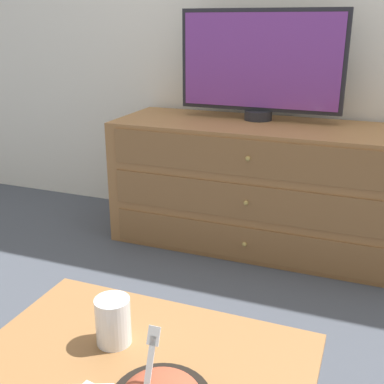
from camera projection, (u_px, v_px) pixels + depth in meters
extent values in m
plane|color=#474C56|center=(287.00, 225.00, 2.84)|extent=(12.00, 12.00, 0.00)
cube|color=#9E6B3D|center=(260.00, 186.00, 2.51)|extent=(1.51, 0.53, 0.65)
cube|color=brown|center=(245.00, 244.00, 2.35)|extent=(1.39, 0.01, 0.17)
sphere|color=tan|center=(244.00, 244.00, 2.35)|extent=(0.02, 0.02, 0.02)
cube|color=brown|center=(246.00, 202.00, 2.28)|extent=(1.39, 0.01, 0.17)
sphere|color=tan|center=(246.00, 203.00, 2.27)|extent=(0.02, 0.02, 0.02)
cube|color=brown|center=(248.00, 158.00, 2.21)|extent=(1.39, 0.01, 0.17)
sphere|color=tan|center=(248.00, 159.00, 2.20)|extent=(0.02, 0.02, 0.02)
cylinder|color=#232328|center=(258.00, 115.00, 2.50)|extent=(0.14, 0.14, 0.05)
cube|color=#232328|center=(261.00, 61.00, 2.42)|extent=(0.84, 0.04, 0.50)
cube|color=#7A3893|center=(260.00, 61.00, 2.40)|extent=(0.80, 0.01, 0.46)
cube|color=#9E6B3D|center=(130.00, 381.00, 1.01)|extent=(0.74, 0.60, 0.02)
cylinder|color=brown|center=(75.00, 353.00, 1.43)|extent=(0.04, 0.04, 0.41)
cube|color=white|center=(148.00, 374.00, 0.89)|extent=(0.01, 0.06, 0.13)
cube|color=white|center=(154.00, 336.00, 0.90)|extent=(0.02, 0.02, 0.03)
cylinder|color=#9E6638|center=(114.00, 329.00, 1.11)|extent=(0.07, 0.07, 0.07)
cylinder|color=white|center=(113.00, 321.00, 1.10)|extent=(0.08, 0.08, 0.11)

